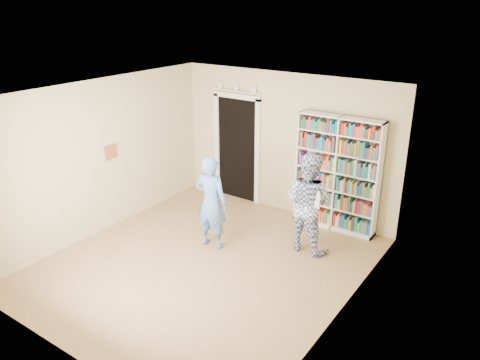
# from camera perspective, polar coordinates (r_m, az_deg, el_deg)

# --- Properties ---
(floor) EXTENTS (5.00, 5.00, 0.00)m
(floor) POSITION_cam_1_polar(r_m,az_deg,el_deg) (7.56, -4.29, -10.13)
(floor) COLOR #976B49
(floor) RESTS_ON ground
(ceiling) EXTENTS (5.00, 5.00, 0.00)m
(ceiling) POSITION_cam_1_polar(r_m,az_deg,el_deg) (6.57, -4.94, 10.38)
(ceiling) COLOR white
(ceiling) RESTS_ON wall_back
(wall_back) EXTENTS (4.50, 0.00, 4.50)m
(wall_back) POSITION_cam_1_polar(r_m,az_deg,el_deg) (8.92, 5.55, 4.36)
(wall_back) COLOR beige
(wall_back) RESTS_ON floor
(wall_left) EXTENTS (0.00, 5.00, 5.00)m
(wall_left) POSITION_cam_1_polar(r_m,az_deg,el_deg) (8.48, -16.53, 2.65)
(wall_left) COLOR beige
(wall_left) RESTS_ON floor
(wall_right) EXTENTS (0.00, 5.00, 5.00)m
(wall_right) POSITION_cam_1_polar(r_m,az_deg,el_deg) (5.91, 12.71, -5.23)
(wall_right) COLOR beige
(wall_right) RESTS_ON floor
(bookshelf) EXTENTS (1.51, 0.28, 2.08)m
(bookshelf) POSITION_cam_1_polar(r_m,az_deg,el_deg) (8.41, 11.80, 0.78)
(bookshelf) COLOR white
(bookshelf) RESTS_ON floor
(doorway) EXTENTS (1.10, 0.08, 2.43)m
(doorway) POSITION_cam_1_polar(r_m,az_deg,el_deg) (9.51, -0.35, 4.46)
(doorway) COLOR black
(doorway) RESTS_ON floor
(wall_art) EXTENTS (0.03, 0.25, 0.25)m
(wall_art) POSITION_cam_1_polar(r_m,az_deg,el_deg) (8.57, -15.46, 3.31)
(wall_art) COLOR brown
(wall_art) RESTS_ON wall_left
(man_blue) EXTENTS (0.63, 0.45, 1.60)m
(man_blue) POSITION_cam_1_polar(r_m,az_deg,el_deg) (7.71, -3.54, -2.72)
(man_blue) COLOR #577FC2
(man_blue) RESTS_ON floor
(man_plaid) EXTENTS (0.88, 0.71, 1.69)m
(man_plaid) POSITION_cam_1_polar(r_m,az_deg,el_deg) (7.67, 8.31, -2.70)
(man_plaid) COLOR #314998
(man_plaid) RESTS_ON floor
(paper_sheet) EXTENTS (0.21, 0.01, 0.30)m
(paper_sheet) POSITION_cam_1_polar(r_m,az_deg,el_deg) (7.41, 8.96, -2.30)
(paper_sheet) COLOR white
(paper_sheet) RESTS_ON man_plaid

